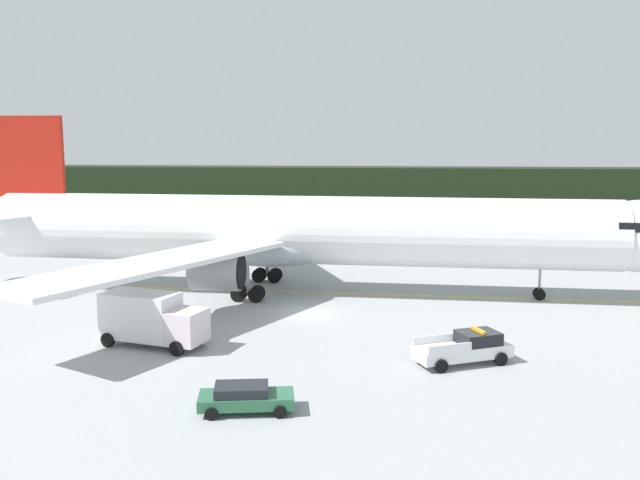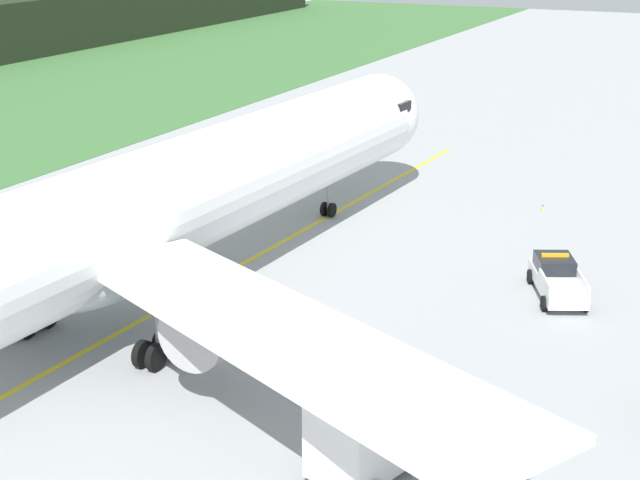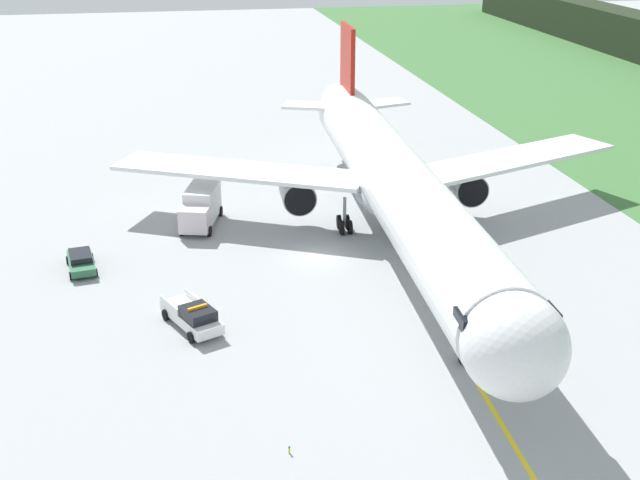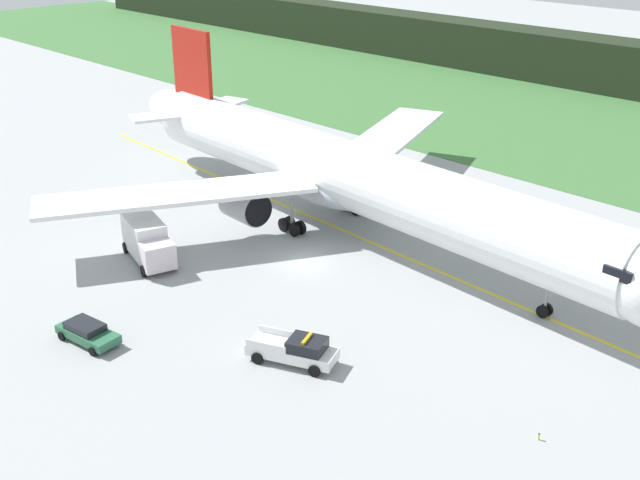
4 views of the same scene
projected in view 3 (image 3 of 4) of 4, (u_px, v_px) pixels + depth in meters
The scene contains 8 objects.
ground at pixel (317, 257), 66.15m from camera, with size 320.00×320.00×0.00m, color #9A9D9F.
taxiway_centerline_main at pixel (395, 244), 68.53m from camera, with size 80.43×0.30×0.01m, color yellow.
airliner at pixel (396, 184), 67.10m from camera, with size 60.67×46.52×14.44m.
ops_pickup_truck at pixel (193, 316), 54.82m from camera, with size 5.87×4.04×1.94m.
catering_truck at pixel (201, 206), 71.94m from camera, with size 6.91×4.11×3.43m.
staff_car at pixel (81, 261), 63.65m from camera, with size 4.68×2.60×1.30m.
taxiway_edge_light_east at pixel (289, 450), 42.62m from camera, with size 0.12×0.12×0.44m.
taxiway_edge_light_west at pixel (220, 180), 83.54m from camera, with size 0.12×0.12×0.41m.
Camera 3 is at (59.69, -11.18, 26.26)m, focal length 46.98 mm.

